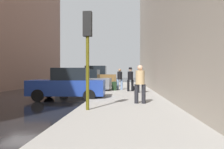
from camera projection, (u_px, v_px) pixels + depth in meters
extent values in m
plane|color=black|center=(25.00, 99.00, 12.76)|extent=(120.00, 120.00, 0.00)
cube|color=gray|center=(128.00, 98.00, 12.38)|extent=(4.00, 40.00, 0.15)
cube|color=navy|center=(68.00, 87.00, 12.37)|extent=(4.25, 1.97, 0.84)
cube|color=black|center=(71.00, 74.00, 12.35)|extent=(1.94, 1.62, 0.70)
cylinder|color=black|center=(49.00, 92.00, 13.33)|extent=(0.65, 0.24, 0.64)
cylinder|color=black|center=(38.00, 95.00, 11.49)|extent=(0.65, 0.24, 0.64)
cylinder|color=black|center=(93.00, 93.00, 13.24)|extent=(0.65, 0.24, 0.64)
cylinder|color=black|center=(89.00, 96.00, 11.40)|extent=(0.65, 0.24, 0.64)
cube|color=slate|center=(84.00, 83.00, 17.37)|extent=(4.25, 1.97, 0.84)
cube|color=black|center=(87.00, 74.00, 17.35)|extent=(1.94, 1.62, 0.70)
cylinder|color=black|center=(71.00, 87.00, 18.42)|extent=(0.65, 0.24, 0.64)
cylinder|color=black|center=(64.00, 89.00, 16.59)|extent=(0.65, 0.24, 0.64)
cylinder|color=black|center=(103.00, 87.00, 18.16)|extent=(0.65, 0.24, 0.64)
cylinder|color=black|center=(100.00, 89.00, 16.33)|extent=(0.65, 0.24, 0.64)
cube|color=brown|center=(94.00, 80.00, 22.65)|extent=(4.61, 1.87, 1.10)
cube|color=black|center=(96.00, 70.00, 22.63)|extent=(2.08, 1.58, 0.90)
cylinder|color=black|center=(81.00, 84.00, 23.66)|extent=(0.64, 0.22, 0.64)
cylinder|color=black|center=(78.00, 85.00, 21.82)|extent=(0.64, 0.22, 0.64)
cylinder|color=black|center=(109.00, 84.00, 23.49)|extent=(0.64, 0.22, 0.64)
cylinder|color=black|center=(108.00, 85.00, 21.65)|extent=(0.64, 0.22, 0.64)
cylinder|color=red|center=(110.00, 85.00, 19.59)|extent=(0.22, 0.22, 0.55)
sphere|color=red|center=(110.00, 81.00, 19.58)|extent=(0.20, 0.20, 0.20)
cylinder|color=red|center=(108.00, 85.00, 19.60)|extent=(0.10, 0.09, 0.09)
cylinder|color=red|center=(111.00, 85.00, 19.57)|extent=(0.10, 0.09, 0.09)
cylinder|color=#514C0F|center=(88.00, 61.00, 8.00)|extent=(0.12, 0.12, 3.60)
cube|color=black|center=(88.00, 24.00, 7.99)|extent=(0.32, 0.24, 0.90)
sphere|color=red|center=(88.00, 17.00, 8.12)|extent=(0.14, 0.14, 0.14)
sphere|color=yellow|center=(88.00, 25.00, 8.12)|extent=(0.14, 0.14, 0.14)
sphere|color=green|center=(88.00, 32.00, 8.12)|extent=(0.14, 0.14, 0.14)
cylinder|color=#728CB2|center=(122.00, 84.00, 17.91)|extent=(0.22, 0.22, 0.85)
cylinder|color=#728CB2|center=(118.00, 84.00, 17.86)|extent=(0.22, 0.22, 0.85)
cylinder|color=black|center=(120.00, 75.00, 17.88)|extent=(0.48, 0.48, 0.62)
sphere|color=#997051|center=(120.00, 70.00, 17.88)|extent=(0.24, 0.24, 0.24)
cylinder|color=black|center=(138.00, 86.00, 15.09)|extent=(0.21, 0.21, 0.85)
cylinder|color=black|center=(143.00, 87.00, 15.01)|extent=(0.21, 0.21, 0.85)
cylinder|color=#A51E23|center=(141.00, 76.00, 15.04)|extent=(0.47, 0.47, 0.62)
sphere|color=beige|center=(141.00, 70.00, 15.04)|extent=(0.24, 0.24, 0.24)
cylinder|color=black|center=(132.00, 85.00, 16.34)|extent=(0.22, 0.22, 0.85)
cylinder|color=black|center=(128.00, 86.00, 16.26)|extent=(0.22, 0.22, 0.85)
cylinder|color=black|center=(130.00, 76.00, 16.30)|extent=(0.50, 0.50, 0.62)
sphere|color=beige|center=(130.00, 70.00, 16.29)|extent=(0.24, 0.24, 0.24)
cylinder|color=black|center=(130.00, 69.00, 16.29)|extent=(0.34, 0.34, 0.02)
cylinder|color=black|center=(130.00, 68.00, 16.29)|extent=(0.23, 0.23, 0.11)
cylinder|color=black|center=(136.00, 94.00, 9.73)|extent=(0.21, 0.21, 0.85)
cylinder|color=black|center=(144.00, 94.00, 9.67)|extent=(0.21, 0.21, 0.85)
cylinder|color=tan|center=(140.00, 77.00, 9.70)|extent=(0.46, 0.46, 0.62)
sphere|color=tan|center=(140.00, 68.00, 9.69)|extent=(0.24, 0.24, 0.24)
cube|color=black|center=(114.00, 86.00, 17.21)|extent=(0.41, 0.59, 0.68)
cylinder|color=#333333|center=(114.00, 79.00, 17.20)|extent=(0.02, 0.02, 0.36)
cube|color=black|center=(134.00, 88.00, 17.59)|extent=(0.32, 0.44, 0.28)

